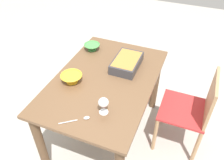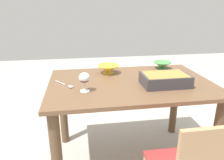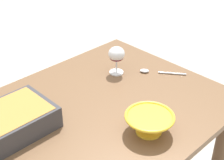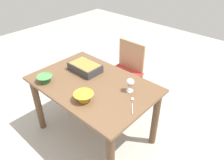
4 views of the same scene
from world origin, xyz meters
name	(u,v)px [view 4 (image 4 of 4)]	position (x,y,z in m)	size (l,w,h in m)	color
ground_plane	(96,134)	(0.00, 0.00, 0.00)	(8.00, 8.00, 0.00)	#B2ADA3
dining_table	(93,94)	(0.00, 0.00, 0.60)	(1.29, 0.85, 0.74)	brown
chair	(126,70)	(-0.19, 0.78, 0.48)	(0.43, 0.42, 0.86)	#B22D2D
wine_glass	(130,83)	(0.37, 0.15, 0.84)	(0.08, 0.08, 0.14)	white
casserole_dish	(85,67)	(-0.24, 0.12, 0.79)	(0.35, 0.23, 0.09)	#38383D
mixing_bowl	(45,78)	(-0.38, -0.31, 0.79)	(0.16, 0.16, 0.07)	#4C994C
small_bowl	(84,96)	(0.15, -0.25, 0.79)	(0.19, 0.19, 0.08)	yellow
serving_spoon	(132,102)	(0.50, 0.03, 0.75)	(0.15, 0.19, 0.01)	silver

